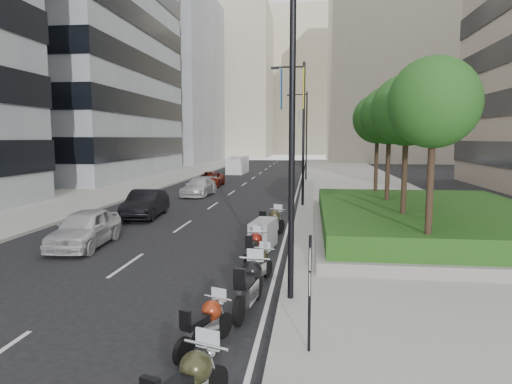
% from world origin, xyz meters
% --- Properties ---
extents(ground, '(160.00, 160.00, 0.00)m').
position_xyz_m(ground, '(0.00, 0.00, 0.00)').
color(ground, black).
rests_on(ground, ground).
extents(sidewalk_right, '(10.00, 100.00, 0.15)m').
position_xyz_m(sidewalk_right, '(9.00, 30.00, 0.07)').
color(sidewalk_right, '#9E9B93').
rests_on(sidewalk_right, ground).
extents(sidewalk_left, '(8.00, 100.00, 0.15)m').
position_xyz_m(sidewalk_left, '(-12.00, 30.00, 0.07)').
color(sidewalk_left, '#9E9B93').
rests_on(sidewalk_left, ground).
extents(lane_edge, '(0.12, 100.00, 0.01)m').
position_xyz_m(lane_edge, '(3.70, 30.00, 0.01)').
color(lane_edge, silver).
rests_on(lane_edge, ground).
extents(lane_centre, '(0.12, 100.00, 0.01)m').
position_xyz_m(lane_centre, '(-1.50, 30.00, 0.01)').
color(lane_centre, silver).
rests_on(lane_centre, ground).
extents(building_grey_far, '(22.00, 26.00, 30.00)m').
position_xyz_m(building_grey_far, '(-24.00, 70.00, 15.00)').
color(building_grey_far, gray).
rests_on(building_grey_far, ground).
extents(building_cream_right, '(28.00, 24.00, 36.00)m').
position_xyz_m(building_cream_right, '(22.00, 80.00, 18.00)').
color(building_cream_right, '#B7AD93').
rests_on(building_cream_right, ground).
extents(building_cream_left, '(26.00, 24.00, 34.00)m').
position_xyz_m(building_cream_left, '(-18.00, 100.00, 17.00)').
color(building_cream_left, '#B7AD93').
rests_on(building_cream_left, ground).
extents(building_cream_centre, '(30.00, 24.00, 38.00)m').
position_xyz_m(building_cream_centre, '(2.00, 120.00, 19.00)').
color(building_cream_centre, '#B7AD93').
rests_on(building_cream_centre, ground).
extents(planter, '(10.00, 14.00, 0.40)m').
position_xyz_m(planter, '(10.00, 10.00, 0.35)').
color(planter, gray).
rests_on(planter, sidewalk_right).
extents(hedge, '(9.40, 13.40, 0.80)m').
position_xyz_m(hedge, '(10.00, 10.00, 0.95)').
color(hedge, '#123F12').
rests_on(hedge, planter).
extents(tree_0, '(2.80, 2.80, 6.30)m').
position_xyz_m(tree_0, '(8.50, 4.00, 5.42)').
color(tree_0, '#332319').
rests_on(tree_0, planter).
extents(tree_1, '(2.80, 2.80, 6.30)m').
position_xyz_m(tree_1, '(8.50, 8.00, 5.42)').
color(tree_1, '#332319').
rests_on(tree_1, planter).
extents(tree_2, '(2.80, 2.80, 6.30)m').
position_xyz_m(tree_2, '(8.50, 12.00, 5.42)').
color(tree_2, '#332319').
rests_on(tree_2, planter).
extents(tree_3, '(2.80, 2.80, 6.30)m').
position_xyz_m(tree_3, '(8.50, 16.00, 5.42)').
color(tree_3, '#332319').
rests_on(tree_3, planter).
extents(lamp_post_0, '(2.34, 0.45, 9.00)m').
position_xyz_m(lamp_post_0, '(4.14, 1.00, 5.07)').
color(lamp_post_0, black).
rests_on(lamp_post_0, ground).
extents(lamp_post_1, '(2.34, 0.45, 9.00)m').
position_xyz_m(lamp_post_1, '(4.14, 18.00, 5.07)').
color(lamp_post_1, black).
rests_on(lamp_post_1, ground).
extents(lamp_post_2, '(2.34, 0.45, 9.00)m').
position_xyz_m(lamp_post_2, '(4.14, 36.00, 5.07)').
color(lamp_post_2, black).
rests_on(lamp_post_2, ground).
extents(parking_sign, '(0.06, 0.32, 2.50)m').
position_xyz_m(parking_sign, '(4.80, -2.00, 1.46)').
color(parking_sign, black).
rests_on(parking_sign, ground).
extents(motorcycle_1, '(0.92, 1.89, 0.99)m').
position_xyz_m(motorcycle_1, '(2.68, -1.88, 0.53)').
color(motorcycle_1, black).
rests_on(motorcycle_1, ground).
extents(motorcycle_2, '(0.83, 2.48, 1.24)m').
position_xyz_m(motorcycle_2, '(3.28, 0.35, 0.66)').
color(motorcycle_2, black).
rests_on(motorcycle_2, ground).
extents(motorcycle_3, '(0.85, 1.95, 1.00)m').
position_xyz_m(motorcycle_3, '(3.26, 2.51, 0.54)').
color(motorcycle_3, black).
rests_on(motorcycle_3, ground).
extents(motorcycle_4, '(0.70, 2.10, 1.05)m').
position_xyz_m(motorcycle_4, '(2.86, 4.75, 0.56)').
color(motorcycle_4, black).
rests_on(motorcycle_4, ground).
extents(motorcycle_5, '(1.01, 1.98, 1.14)m').
position_xyz_m(motorcycle_5, '(2.95, 6.89, 0.57)').
color(motorcycle_5, black).
rests_on(motorcycle_5, ground).
extents(motorcycle_6, '(1.14, 2.23, 1.18)m').
position_xyz_m(motorcycle_6, '(3.11, 9.06, 0.63)').
color(motorcycle_6, black).
rests_on(motorcycle_6, ground).
extents(car_a, '(2.08, 4.54, 1.51)m').
position_xyz_m(car_a, '(-4.21, 6.38, 0.75)').
color(car_a, silver).
rests_on(car_a, ground).
extents(car_b, '(1.92, 4.68, 1.51)m').
position_xyz_m(car_b, '(-4.25, 13.26, 0.75)').
color(car_b, black).
rests_on(car_b, ground).
extents(car_c, '(2.16, 4.71, 1.34)m').
position_xyz_m(car_c, '(-3.64, 22.97, 0.67)').
color(car_c, '#BEBDC0').
rests_on(car_c, ground).
extents(car_d, '(2.32, 4.80, 1.32)m').
position_xyz_m(car_d, '(-4.31, 29.59, 0.66)').
color(car_d, maroon).
rests_on(car_d, ground).
extents(delivery_van, '(2.18, 5.06, 2.08)m').
position_xyz_m(delivery_van, '(-4.24, 44.79, 0.97)').
color(delivery_van, white).
rests_on(delivery_van, ground).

